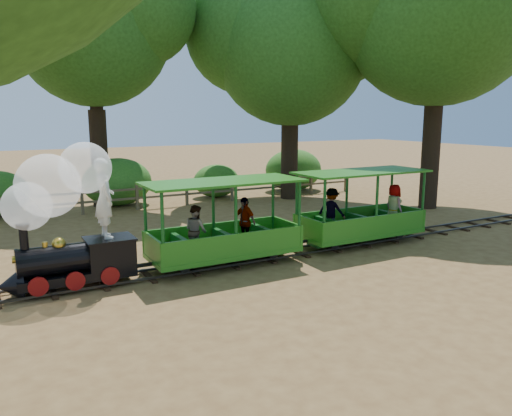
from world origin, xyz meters
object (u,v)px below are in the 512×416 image
locomotive (63,207)px  fence (162,193)px  carriage_front (223,233)px  carriage_rear (360,215)px

locomotive → fence: 9.28m
carriage_front → carriage_rear: size_ratio=1.00×
carriage_rear → fence: size_ratio=0.21×
carriage_rear → locomotive: bearing=179.7°
locomotive → carriage_front: 3.65m
carriage_rear → fence: bearing=111.0°
locomotive → carriage_rear: 7.79m
carriage_front → fence: size_ratio=0.21×
locomotive → fence: (4.68, 7.93, -1.16)m
locomotive → carriage_rear: locomotive is taller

